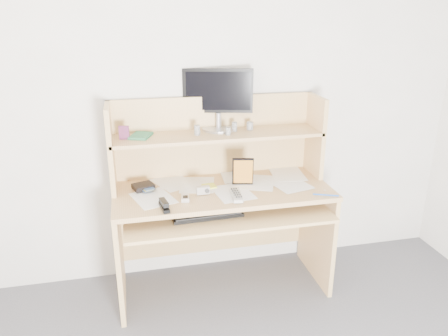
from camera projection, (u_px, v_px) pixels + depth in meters
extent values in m
cube|color=beige|center=(212.00, 103.00, 2.95)|extent=(3.60, 0.04, 2.50)
cube|color=tan|center=(223.00, 191.00, 2.83)|extent=(1.40, 0.60, 0.03)
cube|color=tan|center=(119.00, 253.00, 2.82)|extent=(0.03, 0.56, 0.72)
cube|color=tan|center=(317.00, 231.00, 3.10)|extent=(0.03, 0.56, 0.72)
cube|color=tan|center=(214.00, 225.00, 3.23)|extent=(1.34, 0.02, 0.41)
cube|color=tan|center=(227.00, 212.00, 2.75)|extent=(1.28, 0.55, 0.02)
cube|color=tan|center=(213.00, 136.00, 3.00)|extent=(1.40, 0.02, 0.55)
cube|color=tan|center=(111.00, 149.00, 2.73)|extent=(0.03, 0.30, 0.55)
cube|color=tan|center=(315.00, 135.00, 3.01)|extent=(0.03, 0.30, 0.55)
cube|color=tan|center=(218.00, 135.00, 2.85)|extent=(1.38, 0.30, 0.02)
cube|color=white|center=(223.00, 188.00, 2.83)|extent=(1.32, 0.54, 0.01)
cube|color=black|center=(207.00, 214.00, 2.68)|extent=(0.44, 0.18, 0.02)
cube|color=black|center=(207.00, 212.00, 2.68)|extent=(0.41, 0.16, 0.01)
cube|color=#ABACA6|center=(236.00, 195.00, 2.70)|extent=(0.08, 0.21, 0.02)
cube|color=silver|center=(185.00, 197.00, 2.66)|extent=(0.06, 0.10, 0.02)
cube|color=black|center=(164.00, 205.00, 2.53)|extent=(0.06, 0.15, 0.04)
cube|color=black|center=(143.00, 187.00, 2.81)|extent=(0.15, 0.14, 0.03)
cube|color=#E7F340|center=(209.00, 186.00, 2.85)|extent=(0.09, 0.09, 0.01)
cube|color=#ADACAF|center=(203.00, 190.00, 2.73)|extent=(0.08, 0.04, 0.05)
cube|color=black|center=(243.00, 171.00, 2.84)|extent=(0.14, 0.05, 0.19)
cylinder|color=#174AB2|center=(326.00, 195.00, 2.71)|extent=(0.15, 0.07, 0.01)
cube|color=maroon|center=(124.00, 133.00, 2.71)|extent=(0.06, 0.03, 0.09)
cube|color=#2D724F|center=(141.00, 136.00, 2.77)|extent=(0.17, 0.19, 0.02)
cylinder|color=black|center=(228.00, 131.00, 2.81)|extent=(0.04, 0.04, 0.05)
cylinder|color=silver|center=(197.00, 130.00, 2.80)|extent=(0.04, 0.04, 0.06)
cylinder|color=black|center=(250.00, 126.00, 2.92)|extent=(0.04, 0.04, 0.05)
cylinder|color=white|center=(234.00, 127.00, 2.89)|extent=(0.04, 0.04, 0.06)
cylinder|color=#ADACB1|center=(219.00, 128.00, 2.94)|extent=(0.23, 0.23, 0.01)
cylinder|color=#ADACB1|center=(219.00, 120.00, 2.93)|extent=(0.04, 0.04, 0.10)
cube|color=black|center=(218.00, 91.00, 2.88)|extent=(0.46, 0.14, 0.29)
cube|color=black|center=(218.00, 91.00, 2.86)|extent=(0.41, 0.11, 0.25)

